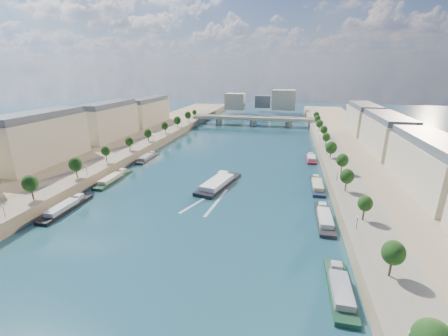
% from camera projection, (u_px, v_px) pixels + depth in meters
% --- Properties ---
extents(ground, '(700.00, 700.00, 0.00)m').
position_uv_depth(ground, '(220.00, 172.00, 148.95)').
color(ground, '#0B2D32').
rests_on(ground, ground).
extents(quay_left, '(44.00, 520.00, 5.00)m').
position_uv_depth(quay_left, '(91.00, 159.00, 162.52)').
color(quay_left, '#9E8460').
rests_on(quay_left, ground).
extents(quay_right, '(44.00, 520.00, 5.00)m').
position_uv_depth(quay_right, '(377.00, 178.00, 133.82)').
color(quay_right, '#9E8460').
rests_on(quay_right, ground).
extents(pave_left, '(14.00, 520.00, 0.10)m').
position_uv_depth(pave_left, '(116.00, 156.00, 158.73)').
color(pave_left, gray).
rests_on(pave_left, quay_left).
extents(pave_right, '(14.00, 520.00, 0.10)m').
position_uv_depth(pave_right, '(342.00, 170.00, 136.01)').
color(pave_right, gray).
rests_on(pave_right, quay_right).
extents(trees_left, '(4.80, 268.80, 8.26)m').
position_uv_depth(trees_left, '(120.00, 145.00, 158.50)').
color(trees_left, '#382B1E').
rests_on(trees_left, ground).
extents(trees_right, '(4.80, 268.80, 8.26)m').
position_uv_depth(trees_right, '(336.00, 153.00, 144.01)').
color(trees_right, '#382B1E').
rests_on(trees_right, ground).
extents(lamps_left, '(0.36, 200.36, 4.28)m').
position_uv_depth(lamps_left, '(112.00, 157.00, 147.69)').
color(lamps_left, black).
rests_on(lamps_left, ground).
extents(lamps_right, '(0.36, 200.36, 4.28)m').
position_uv_depth(lamps_right, '(331.00, 161.00, 140.70)').
color(lamps_right, black).
rests_on(lamps_right, ground).
extents(buildings_left, '(16.00, 226.00, 23.20)m').
position_uv_depth(buildings_left, '(81.00, 129.00, 171.90)').
color(buildings_left, beige).
rests_on(buildings_left, ground).
extents(buildings_right, '(16.00, 226.00, 23.20)m').
position_uv_depth(buildings_right, '(405.00, 143.00, 138.02)').
color(buildings_right, beige).
rests_on(buildings_right, ground).
extents(skyline, '(79.00, 42.00, 22.00)m').
position_uv_depth(skyline, '(265.00, 101.00, 347.67)').
color(skyline, beige).
rests_on(skyline, ground).
extents(bridge, '(112.00, 12.00, 8.15)m').
position_uv_depth(bridge, '(253.00, 120.00, 273.70)').
color(bridge, '#C1B79E').
rests_on(bridge, ground).
extents(tour_barge, '(15.32, 31.59, 4.13)m').
position_uv_depth(tour_barge, '(218.00, 183.00, 131.17)').
color(tour_barge, black).
rests_on(tour_barge, ground).
extents(wake, '(13.38, 25.98, 0.04)m').
position_uv_depth(wake, '(209.00, 201.00, 116.18)').
color(wake, silver).
rests_on(wake, ground).
extents(moored_barges_left, '(5.00, 158.02, 3.60)m').
position_uv_depth(moored_barges_left, '(58.00, 213.00, 104.87)').
color(moored_barges_left, '#1B283D').
rests_on(moored_barges_left, ground).
extents(moored_barges_right, '(5.00, 160.77, 3.60)m').
position_uv_depth(moored_barges_right, '(325.00, 221.00, 99.20)').
color(moored_barges_right, black).
rests_on(moored_barges_right, ground).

